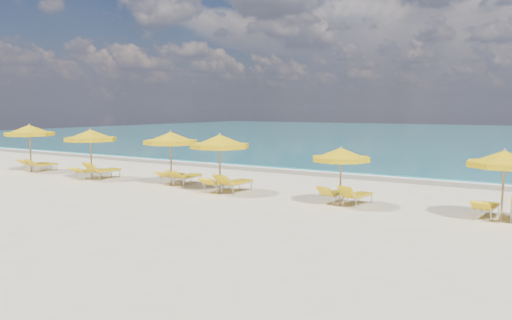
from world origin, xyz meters
The scene contains 22 objects.
ground_plane centered at (0.00, 0.00, 0.00)m, with size 120.00×120.00×0.00m, color beige.
ocean centered at (0.00, 48.00, 0.00)m, with size 120.00×80.00×0.30m, color #126269.
wet_sand_band centered at (0.00, 7.40, 0.00)m, with size 120.00×2.60×0.01m, color tan.
foam_line centered at (0.00, 8.20, 0.00)m, with size 120.00×1.20×0.03m, color white.
whitecap_near centered at (-6.00, 17.00, 0.00)m, with size 14.00×0.36×0.05m, color white.
umbrella_1 centered at (-13.19, -0.30, 2.20)m, with size 2.62×2.62×2.58m.
umbrella_2 centered at (-8.05, -0.54, 2.09)m, with size 2.95×2.95×2.45m.
umbrella_3 centered at (-3.58, 0.11, 2.07)m, with size 2.55×2.55×2.43m.
umbrella_4 centered at (-0.52, -0.42, 2.06)m, with size 2.44×2.44×2.42m.
umbrella_5 centered at (4.63, -0.35, 1.79)m, with size 2.20×2.20×2.10m.
umbrella_6 centered at (9.71, -0.08, 1.89)m, with size 2.75×2.75×2.22m.
lounger_1_left centered at (-13.64, 0.29, 0.20)m, with size 0.57×1.66×0.68m.
lounger_1_right centered at (-12.75, 0.18, 0.21)m, with size 0.59×1.72×0.76m.
lounger_2_left centered at (-8.54, -0.33, 0.21)m, with size 0.92×1.90×0.66m.
lounger_2_right centered at (-7.66, -0.08, 0.24)m, with size 0.72×1.95×0.91m.
lounger_3_left centered at (-4.06, 0.71, 0.20)m, with size 0.78×1.78×0.64m.
lounger_3_right centered at (-3.11, 0.61, 0.22)m, with size 0.64×1.87×0.76m.
lounger_4_left centered at (-0.89, -0.12, 0.22)m, with size 0.85×1.91×0.71m.
lounger_4_right centered at (-0.09, 0.08, 0.24)m, with size 0.71×1.98×0.87m.
lounger_5_left centered at (4.21, 0.15, 0.20)m, with size 0.66×1.63×0.71m.
lounger_5_right centered at (5.07, 0.12, 0.21)m, with size 0.80×1.70×0.80m.
lounger_6_left centered at (9.22, 0.40, 0.20)m, with size 0.69×1.76×0.67m.
Camera 1 is at (11.25, -16.53, 3.43)m, focal length 35.00 mm.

